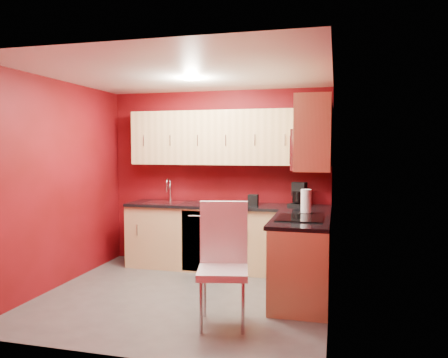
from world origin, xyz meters
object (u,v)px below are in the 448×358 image
at_px(microwave, 312,150).
at_px(napkin_holder, 253,200).
at_px(sink, 166,200).
at_px(coffee_maker, 297,194).
at_px(dining_chair, 223,265).
at_px(paper_towel, 306,201).

height_order(microwave, napkin_holder, microwave).
xyz_separation_m(sink, coffee_maker, (1.86, 0.06, 0.12)).
xyz_separation_m(microwave, napkin_holder, (-0.82, 0.99, -0.68)).
bearing_deg(microwave, dining_chair, -131.07).
relative_size(paper_towel, dining_chair, 0.25).
bearing_deg(sink, paper_towel, -16.78).
relative_size(coffee_maker, napkin_holder, 2.20).
height_order(microwave, dining_chair, microwave).
bearing_deg(dining_chair, coffee_maker, 62.94).
relative_size(microwave, sink, 1.46).
relative_size(microwave, coffee_maker, 2.43).
height_order(sink, dining_chair, sink).
distance_m(microwave, napkin_holder, 1.46).
relative_size(sink, dining_chair, 0.45).
xyz_separation_m(sink, paper_towel, (2.02, -0.61, 0.11)).
bearing_deg(coffee_maker, microwave, -56.70).
bearing_deg(napkin_holder, sink, 179.44).
distance_m(coffee_maker, paper_towel, 0.69).
xyz_separation_m(coffee_maker, napkin_holder, (-0.58, -0.08, -0.09)).
xyz_separation_m(coffee_maker, paper_towel, (0.16, -0.67, -0.01)).
distance_m(paper_towel, dining_chair, 1.52).
xyz_separation_m(paper_towel, dining_chair, (-0.68, -1.27, -0.47)).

